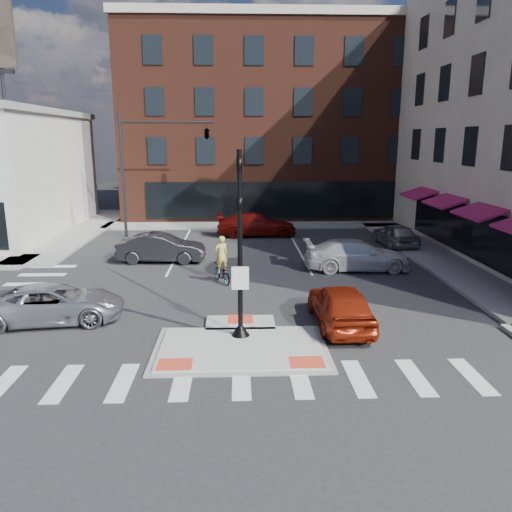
{
  "coord_description": "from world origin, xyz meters",
  "views": [
    {
      "loc": [
        -0.06,
        -14.93,
        6.43
      ],
      "look_at": [
        0.63,
        3.73,
        2.0
      ],
      "focal_mm": 35.0,
      "sensor_mm": 36.0,
      "label": 1
    }
  ],
  "objects_px": {
    "red_sedan": "(340,305)",
    "white_pickup": "(357,255)",
    "bg_car_silver": "(395,235)",
    "cyclist": "(222,267)",
    "bg_car_red": "(256,224)",
    "silver_suv": "(54,303)",
    "bg_car_dark": "(161,248)"
  },
  "relations": [
    {
      "from": "white_pickup",
      "to": "bg_car_silver",
      "type": "relative_size",
      "value": 1.26
    },
    {
      "from": "silver_suv",
      "to": "bg_car_red",
      "type": "distance_m",
      "value": 17.69
    },
    {
      "from": "cyclist",
      "to": "white_pickup",
      "type": "bearing_deg",
      "value": 172.17
    },
    {
      "from": "silver_suv",
      "to": "bg_car_silver",
      "type": "distance_m",
      "value": 20.27
    },
    {
      "from": "bg_car_silver",
      "to": "bg_car_red",
      "type": "relative_size",
      "value": 0.78
    },
    {
      "from": "bg_car_silver",
      "to": "bg_car_red",
      "type": "distance_m",
      "value": 9.06
    },
    {
      "from": "silver_suv",
      "to": "cyclist",
      "type": "bearing_deg",
      "value": -58.19
    },
    {
      "from": "red_sedan",
      "to": "bg_car_red",
      "type": "xyz_separation_m",
      "value": [
        -2.32,
        16.61,
        0.02
      ]
    },
    {
      "from": "bg_car_red",
      "to": "bg_car_silver",
      "type": "bearing_deg",
      "value": -114.25
    },
    {
      "from": "white_pickup",
      "to": "bg_car_red",
      "type": "relative_size",
      "value": 0.99
    },
    {
      "from": "cyclist",
      "to": "silver_suv",
      "type": "bearing_deg",
      "value": 14.7
    },
    {
      "from": "red_sedan",
      "to": "bg_car_red",
      "type": "height_order",
      "value": "bg_car_red"
    },
    {
      "from": "bg_car_silver",
      "to": "bg_car_red",
      "type": "height_order",
      "value": "bg_car_red"
    },
    {
      "from": "red_sedan",
      "to": "white_pickup",
      "type": "bearing_deg",
      "value": -108.64
    },
    {
      "from": "silver_suv",
      "to": "red_sedan",
      "type": "bearing_deg",
      "value": -101.68
    },
    {
      "from": "bg_car_red",
      "to": "cyclist",
      "type": "relative_size",
      "value": 2.45
    },
    {
      "from": "red_sedan",
      "to": "white_pickup",
      "type": "height_order",
      "value": "white_pickup"
    },
    {
      "from": "bg_car_silver",
      "to": "cyclist",
      "type": "xyz_separation_m",
      "value": [
        -10.32,
        -7.49,
        0.02
      ]
    },
    {
      "from": "white_pickup",
      "to": "cyclist",
      "type": "distance_m",
      "value": 6.96
    },
    {
      "from": "white_pickup",
      "to": "bg_car_red",
      "type": "height_order",
      "value": "bg_car_red"
    },
    {
      "from": "silver_suv",
      "to": "red_sedan",
      "type": "relative_size",
      "value": 1.11
    },
    {
      "from": "bg_car_silver",
      "to": "cyclist",
      "type": "height_order",
      "value": "cyclist"
    },
    {
      "from": "bg_car_silver",
      "to": "bg_car_red",
      "type": "bearing_deg",
      "value": -29.61
    },
    {
      "from": "silver_suv",
      "to": "cyclist",
      "type": "xyz_separation_m",
      "value": [
        5.83,
        4.77,
        0.05
      ]
    },
    {
      "from": "silver_suv",
      "to": "bg_car_silver",
      "type": "bearing_deg",
      "value": -60.26
    },
    {
      "from": "silver_suv",
      "to": "red_sedan",
      "type": "height_order",
      "value": "red_sedan"
    },
    {
      "from": "red_sedan",
      "to": "bg_car_red",
      "type": "bearing_deg",
      "value": -83.37
    },
    {
      "from": "red_sedan",
      "to": "bg_car_silver",
      "type": "height_order",
      "value": "red_sedan"
    },
    {
      "from": "silver_suv",
      "to": "bg_car_dark",
      "type": "height_order",
      "value": "bg_car_dark"
    },
    {
      "from": "red_sedan",
      "to": "bg_car_dark",
      "type": "bearing_deg",
      "value": -52.62
    },
    {
      "from": "silver_suv",
      "to": "red_sedan",
      "type": "xyz_separation_m",
      "value": [
        10.15,
        -0.75,
        0.07
      ]
    },
    {
      "from": "silver_suv",
      "to": "bg_car_dark",
      "type": "relative_size",
      "value": 1.06
    }
  ]
}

